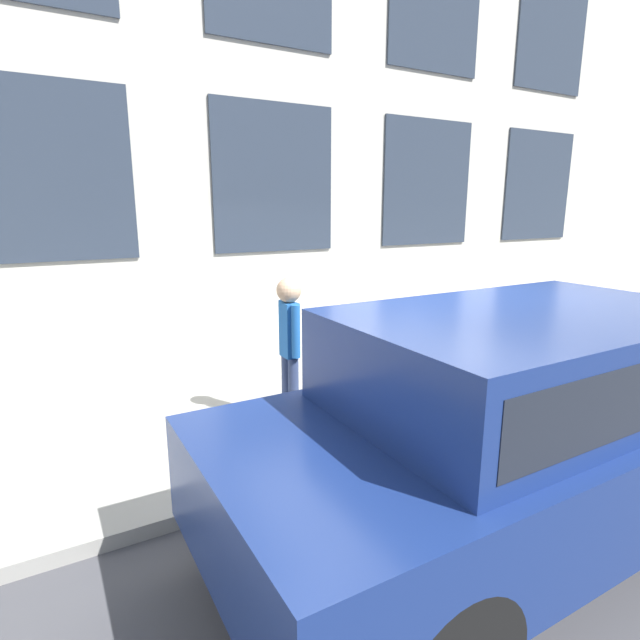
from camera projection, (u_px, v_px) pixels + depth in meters
ground_plane at (391, 464)px, 4.79m from camera, size 80.00×80.00×0.00m
sidewalk at (324, 412)px, 5.85m from camera, size 2.55×60.00×0.12m
fire_hydrant at (350, 393)px, 5.19m from camera, size 0.35×0.46×0.77m
person at (289, 339)px, 5.15m from camera, size 0.38×0.25×1.59m
parked_truck_navy_near at (519, 412)px, 3.52m from camera, size 1.87×4.37×1.73m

